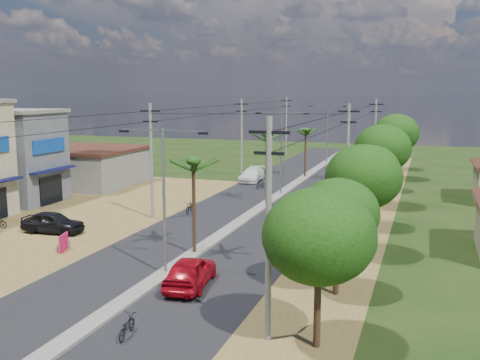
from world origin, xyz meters
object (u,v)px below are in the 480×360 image
(car_silver_mid, at_px, (302,214))
(roadside_sign, at_px, (64,243))
(car_parked_dark, at_px, (53,223))
(moto_rider_east, at_px, (126,327))
(car_red_near, at_px, (190,272))
(car_white_far, at_px, (252,175))

(car_silver_mid, bearing_deg, roadside_sign, 51.04)
(car_parked_dark, height_order, moto_rider_east, car_parked_dark)
(car_silver_mid, bearing_deg, car_red_near, 88.23)
(roadside_sign, bearing_deg, car_silver_mid, 28.82)
(car_silver_mid, relative_size, roadside_sign, 3.32)
(car_silver_mid, distance_m, car_parked_dark, 18.10)
(car_white_far, xyz_separation_m, moto_rider_east, (6.97, -39.25, -0.28))
(moto_rider_east, bearing_deg, car_silver_mid, -106.09)
(car_red_near, relative_size, roadside_sign, 3.52)
(moto_rider_east, bearing_deg, car_red_near, -100.26)
(car_silver_mid, xyz_separation_m, moto_rider_east, (-2.56, -21.59, -0.29))
(car_white_far, xyz_separation_m, roadside_sign, (-3.00, -29.65, -0.16))
(car_silver_mid, relative_size, car_parked_dark, 0.99)
(car_white_far, distance_m, roadside_sign, 29.80)
(car_parked_dark, bearing_deg, roadside_sign, -138.91)
(car_parked_dark, xyz_separation_m, moto_rider_east, (13.49, -13.21, -0.32))
(car_red_near, distance_m, car_parked_dark, 15.28)
(car_red_near, bearing_deg, car_white_far, -85.40)
(moto_rider_east, relative_size, roadside_sign, 1.26)
(car_white_far, height_order, car_parked_dark, car_parked_dark)
(car_white_far, bearing_deg, car_silver_mid, -64.02)
(car_white_far, bearing_deg, roadside_sign, -98.16)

